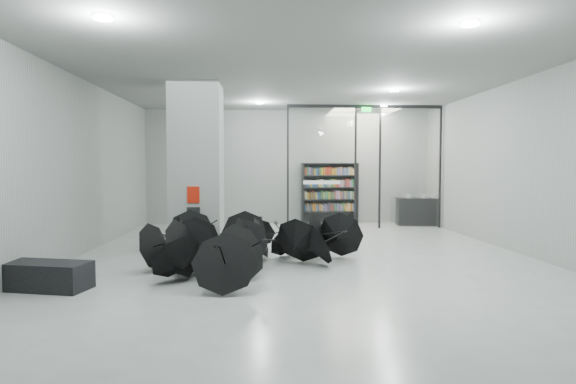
{
  "coord_description": "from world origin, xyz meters",
  "views": [
    {
      "loc": [
        -0.86,
        -9.38,
        1.97
      ],
      "look_at": [
        -0.3,
        1.5,
        1.4
      ],
      "focal_mm": 28.84,
      "sensor_mm": 36.0,
      "label": 1
    }
  ],
  "objects": [
    {
      "name": "room",
      "position": [
        0.0,
        0.0,
        2.84
      ],
      "size": [
        14.0,
        14.02,
        4.01
      ],
      "color": "gray",
      "rests_on": "ground"
    },
    {
      "name": "column",
      "position": [
        -2.5,
        2.0,
        2.0
      ],
      "size": [
        1.2,
        1.2,
        4.0
      ],
      "primitive_type": "cube",
      "color": "slate",
      "rests_on": "ground"
    },
    {
      "name": "fire_cabinet",
      "position": [
        -2.5,
        1.38,
        1.35
      ],
      "size": [
        0.28,
        0.04,
        0.38
      ],
      "primitive_type": "cube",
      "color": "#A50A07",
      "rests_on": "column"
    },
    {
      "name": "info_panel",
      "position": [
        -2.5,
        1.38,
        0.85
      ],
      "size": [
        0.3,
        0.03,
        0.42
      ],
      "primitive_type": "cube",
      "color": "black",
      "rests_on": "column"
    },
    {
      "name": "exit_sign",
      "position": [
        2.4,
        5.3,
        3.82
      ],
      "size": [
        0.3,
        0.06,
        0.15
      ],
      "primitive_type": "cube",
      "color": "#0CE533",
      "rests_on": "room"
    },
    {
      "name": "glass_partition",
      "position": [
        2.39,
        5.5,
        2.18
      ],
      "size": [
        5.06,
        0.08,
        4.0
      ],
      "color": "silver",
      "rests_on": "ground"
    },
    {
      "name": "bench",
      "position": [
        -4.4,
        -1.79,
        0.22
      ],
      "size": [
        1.49,
        0.89,
        0.45
      ],
      "primitive_type": "cube",
      "rotation": [
        0.0,
        0.0,
        -0.23
      ],
      "color": "black",
      "rests_on": "ground"
    },
    {
      "name": "bookshelf",
      "position": [
        1.44,
        6.75,
        1.07
      ],
      "size": [
        1.97,
        0.57,
        2.14
      ],
      "primitive_type": null,
      "rotation": [
        0.0,
        0.0,
        0.09
      ],
      "color": "black",
      "rests_on": "ground"
    },
    {
      "name": "shop_counter",
      "position": [
        4.48,
        6.16,
        0.47
      ],
      "size": [
        1.61,
        0.78,
        0.93
      ],
      "primitive_type": "cube",
      "rotation": [
        0.0,
        0.0,
        -0.1
      ],
      "color": "black",
      "rests_on": "ground"
    },
    {
      "name": "umbrella_cluster",
      "position": [
        -1.42,
        -0.2,
        0.31
      ],
      "size": [
        4.98,
        4.54,
        1.25
      ],
      "color": "black",
      "rests_on": "ground"
    }
  ]
}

